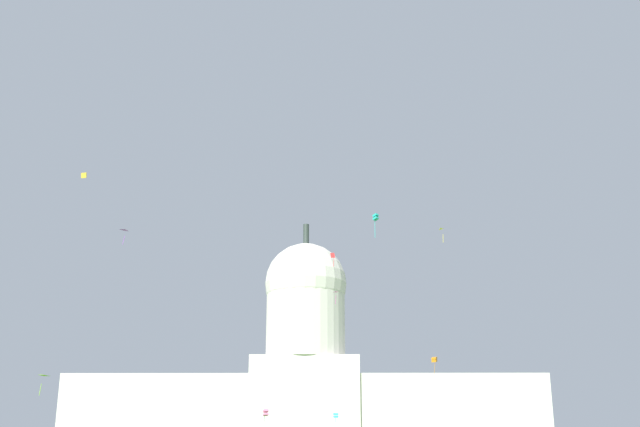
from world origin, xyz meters
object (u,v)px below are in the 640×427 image
object	(u,v)px
kite_pink_low	(266,413)
kite_gold_high	(84,175)
kite_cyan_low	(336,415)
kite_violet_high	(125,232)
kite_red_high	(333,256)
kite_turquoise_high	(376,218)
capitol_building	(305,386)
kite_lime_low	(41,378)
kite_orange_mid	(434,360)
kite_yellow_high	(444,231)
kite_magenta_high	(335,294)

from	to	relation	value
kite_pink_low	kite_gold_high	distance (m)	49.54
kite_cyan_low	kite_violet_high	distance (m)	51.66
kite_red_high	kite_turquoise_high	bearing A→B (deg)	-42.87
kite_pink_low	capitol_building	bearing A→B (deg)	-117.28
kite_lime_low	kite_orange_mid	xyz separation A→B (m)	(63.79, 78.24, 10.99)
kite_turquoise_high	kite_yellow_high	xyz separation A→B (m)	(16.04, 35.44, 7.85)
kite_cyan_low	kite_gold_high	xyz separation A→B (m)	(-35.43, -47.57, 30.44)
capitol_building	kite_turquoise_high	xyz separation A→B (m)	(13.91, -114.64, 16.51)
kite_lime_low	kite_gold_high	world-z (taller)	kite_gold_high
kite_cyan_low	kite_orange_mid	bearing A→B (deg)	-137.66
capitol_building	kite_orange_mid	world-z (taller)	capitol_building
capitol_building	kite_pink_low	world-z (taller)	capitol_building
kite_lime_low	kite_pink_low	world-z (taller)	kite_lime_low
capitol_building	kite_red_high	world-z (taller)	capitol_building
kite_yellow_high	kite_orange_mid	world-z (taller)	kite_yellow_high
kite_lime_low	kite_magenta_high	bearing A→B (deg)	-178.05
kite_lime_low	kite_yellow_high	size ratio (longest dim) A/B	0.97
kite_orange_mid	kite_red_high	bearing A→B (deg)	90.72
kite_lime_low	kite_red_high	size ratio (longest dim) A/B	0.97
kite_turquoise_high	kite_yellow_high	world-z (taller)	kite_yellow_high
kite_red_high	kite_magenta_high	bearing A→B (deg)	119.68
kite_lime_low	kite_pink_low	size ratio (longest dim) A/B	1.09
kite_magenta_high	kite_orange_mid	xyz separation A→B (m)	(23.39, 10.18, -13.82)
kite_magenta_high	kite_orange_mid	world-z (taller)	kite_magenta_high
kite_cyan_low	kite_magenta_high	xyz separation A→B (m)	(0.32, 24.89, 27.98)
kite_turquoise_high	kite_violet_high	bearing A→B (deg)	-75.90
kite_cyan_low	kite_yellow_high	xyz separation A→B (m)	(21.98, 0.84, 35.97)
kite_yellow_high	kite_magenta_high	world-z (taller)	kite_yellow_high
capitol_building	kite_yellow_high	xyz separation A→B (m)	(29.95, -79.21, 24.37)
kite_violet_high	kite_pink_low	bearing A→B (deg)	-49.44
kite_yellow_high	kite_violet_high	bearing A→B (deg)	104.95
kite_cyan_low	kite_orange_mid	distance (m)	44.64
kite_pink_low	kite_violet_high	bearing A→B (deg)	-30.77
kite_magenta_high	kite_orange_mid	bearing A→B (deg)	46.30
kite_red_high	kite_violet_high	bearing A→B (deg)	-146.47
kite_orange_mid	kite_gold_high	bearing A→B (deg)	82.23
kite_turquoise_high	kite_orange_mid	world-z (taller)	kite_turquoise_high
kite_turquoise_high	kite_red_high	distance (m)	23.22
kite_gold_high	kite_turquoise_high	bearing A→B (deg)	92.61
kite_pink_low	kite_cyan_low	bearing A→B (deg)	-150.34
kite_gold_high	kite_violet_high	distance (m)	33.73
capitol_building	kite_red_high	bearing A→B (deg)	-85.39
capitol_building	kite_violet_high	world-z (taller)	capitol_building
kite_lime_low	kite_pink_low	bearing A→B (deg)	165.80
kite_gold_high	kite_red_high	bearing A→B (deg)	120.49
kite_turquoise_high	kite_pink_low	distance (m)	37.94
kite_lime_low	kite_gold_high	distance (m)	28.02
kite_lime_low	kite_cyan_low	bearing A→B (deg)	169.76
capitol_building	kite_cyan_low	size ratio (longest dim) A/B	62.53
kite_lime_low	kite_cyan_low	size ratio (longest dim) A/B	1.18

